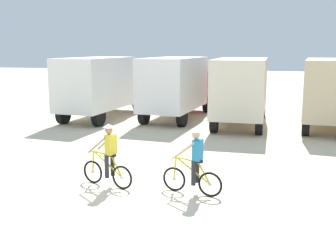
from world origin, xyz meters
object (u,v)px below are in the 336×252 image
object	(u,v)px
cyclist_orange_shirt	(108,158)
cyclist_cowboy_hat	(194,164)
box_truck_avon_van	(177,85)
box_truck_cream_rv	(241,88)
box_truck_tan_camper	(331,90)
box_truck_white_box	(101,84)

from	to	relation	value
cyclist_orange_shirt	cyclist_cowboy_hat	xyz separation A→B (m)	(2.46, -0.06, 0.00)
box_truck_avon_van	cyclist_orange_shirt	size ratio (longest dim) A/B	3.82
box_truck_avon_van	box_truck_cream_rv	size ratio (longest dim) A/B	1.03
box_truck_cream_rv	cyclist_orange_shirt	size ratio (longest dim) A/B	3.72
cyclist_cowboy_hat	cyclist_orange_shirt	bearing A→B (deg)	178.54
box_truck_cream_rv	cyclist_cowboy_hat	size ratio (longest dim) A/B	3.72
box_truck_tan_camper	cyclist_cowboy_hat	world-z (taller)	box_truck_tan_camper
box_truck_white_box	box_truck_tan_camper	size ratio (longest dim) A/B	1.00
box_truck_tan_camper	cyclist_orange_shirt	world-z (taller)	box_truck_tan_camper
cyclist_orange_shirt	box_truck_avon_van	bearing A→B (deg)	92.81
box_truck_white_box	cyclist_cowboy_hat	size ratio (longest dim) A/B	3.82
cyclist_orange_shirt	box_truck_tan_camper	bearing A→B (deg)	55.96
box_truck_white_box	box_truck_cream_rv	world-z (taller)	same
cyclist_orange_shirt	cyclist_cowboy_hat	distance (m)	2.46
box_truck_avon_van	box_truck_white_box	bearing A→B (deg)	-168.11
box_truck_white_box	box_truck_tan_camper	world-z (taller)	same
box_truck_tan_camper	cyclist_cowboy_hat	xyz separation A→B (m)	(-4.82, -10.83, -1.03)
box_truck_cream_rv	cyclist_cowboy_hat	bearing A→B (deg)	-92.81
box_truck_avon_van	box_truck_cream_rv	distance (m)	3.73
box_truck_white_box	box_truck_cream_rv	xyz separation A→B (m)	(7.64, -0.27, 0.00)
box_truck_white_box	box_truck_tan_camper	xyz separation A→B (m)	(11.93, -0.08, 0.00)
box_truck_avon_van	box_truck_cream_rv	xyz separation A→B (m)	(3.55, -1.13, 0.00)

